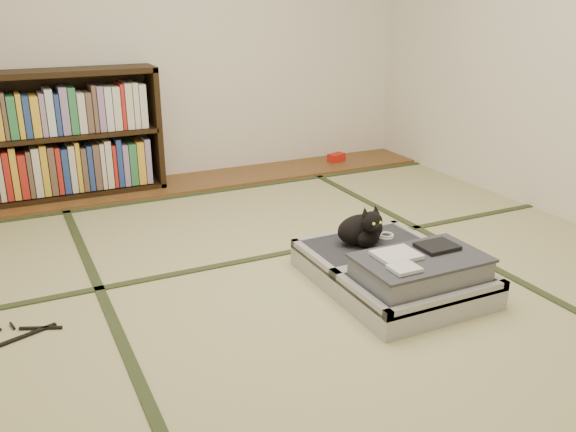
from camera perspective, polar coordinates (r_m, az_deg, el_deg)
name	(u,v)px	position (r m, az deg, el deg)	size (l,w,h in m)	color
floor	(309,283)	(3.21, 1.94, -6.26)	(4.50, 4.50, 0.00)	#BEB97E
wood_strip	(192,182)	(4.94, -8.93, 3.16)	(4.00, 0.50, 0.02)	brown
red_item	(336,157)	(5.48, 4.55, 5.49)	(0.15, 0.09, 0.07)	red
tatami_borders	(270,249)	(3.61, -1.72, -3.09)	(4.00, 4.50, 0.01)	#2D381E
bookcase	(61,137)	(4.73, -20.48, 6.90)	(1.41, 0.32, 0.92)	black
suitcase	(396,271)	(3.15, 10.08, -5.12)	(0.70, 0.93, 0.27)	#A7A7AB
cat	(363,229)	(3.32, 7.03, -1.25)	(0.31, 0.31, 0.25)	black
cable_coil	(386,236)	(3.47, 9.13, -1.84)	(0.10, 0.10, 0.02)	white
hanger	(14,337)	(2.98, -24.29, -10.24)	(0.39, 0.24, 0.01)	black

